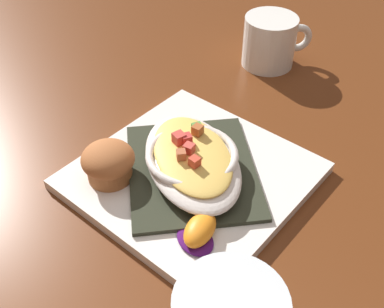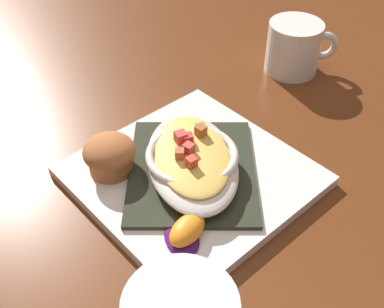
{
  "view_description": "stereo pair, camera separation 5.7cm",
  "coord_description": "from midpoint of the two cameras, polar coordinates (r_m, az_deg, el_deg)",
  "views": [
    {
      "loc": [
        -0.32,
        -0.27,
        0.42
      ],
      "look_at": [
        0.0,
        0.0,
        0.04
      ],
      "focal_mm": 43.89,
      "sensor_mm": 36.0,
      "label": 1
    },
    {
      "loc": [
        -0.28,
        -0.32,
        0.42
      ],
      "look_at": [
        0.0,
        0.0,
        0.04
      ],
      "focal_mm": 43.89,
      "sensor_mm": 36.0,
      "label": 2
    }
  ],
  "objects": [
    {
      "name": "orange_garnish",
      "position": [
        0.51,
        -2.37,
        -9.57
      ],
      "size": [
        0.06,
        0.06,
        0.02
      ],
      "color": "#45125B",
      "rests_on": "square_plate"
    },
    {
      "name": "coffee_mug",
      "position": [
        0.81,
        7.43,
        13.13
      ],
      "size": [
        0.1,
        0.09,
        0.08
      ],
      "color": "white",
      "rests_on": "ground_plane"
    },
    {
      "name": "muffin",
      "position": [
        0.58,
        -12.91,
        -1.1
      ],
      "size": [
        0.06,
        0.06,
        0.05
      ],
      "color": "#A55F32",
      "rests_on": "square_plate"
    },
    {
      "name": "square_plate",
      "position": [
        0.59,
        -2.74,
        -2.8
      ],
      "size": [
        0.26,
        0.26,
        0.01
      ],
      "primitive_type": "cube",
      "rotation": [
        0.0,
        0.0,
        0.01
      ],
      "color": "white",
      "rests_on": "ground_plane"
    },
    {
      "name": "gratin_dish",
      "position": [
        0.57,
        -2.84,
        -0.61
      ],
      "size": [
        0.19,
        0.21,
        0.04
      ],
      "color": "silver",
      "rests_on": "folded_napkin"
    },
    {
      "name": "ground_plane",
      "position": [
        0.6,
        -2.72,
        -3.28
      ],
      "size": [
        2.6,
        2.6,
        0.0
      ],
      "primitive_type": "plane",
      "color": "#5F2E14"
    },
    {
      "name": "folded_napkin",
      "position": [
        0.58,
        -2.77,
        -2.09
      ],
      "size": [
        0.24,
        0.24,
        0.01
      ],
      "primitive_type": "cube",
      "rotation": [
        0.0,
        0.0,
        0.84
      ],
      "color": "#2D3123",
      "rests_on": "square_plate"
    }
  ]
}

